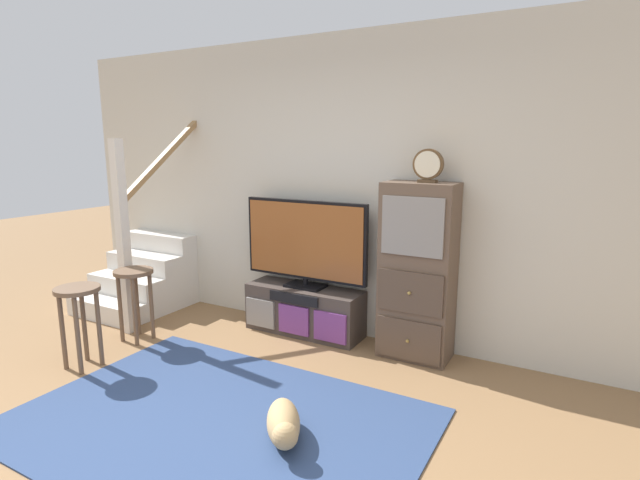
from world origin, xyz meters
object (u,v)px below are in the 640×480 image
media_console (304,310)px  side_cabinet (417,272)px  bar_stool_near (79,307)px  desk_clock (428,166)px  bar_stool_far (134,287)px  dog (284,424)px  television (305,242)px

media_console → side_cabinet: bearing=0.5°
side_cabinet → bar_stool_near: size_ratio=2.20×
desk_clock → bar_stool_far: (-2.36, -0.88, -1.10)m
dog → bar_stool_far: bearing=161.8°
desk_clock → bar_stool_near: (-2.29, -1.48, -1.09)m
media_console → dog: bearing=-63.1°
desk_clock → dog: bearing=-102.5°
television → bar_stool_far: television is taller
side_cabinet → dog: (-0.29, -1.56, -0.61)m
television → bar_stool_near: bearing=-127.8°
media_console → bar_stool_far: (-1.23, -0.89, 0.27)m
television → bar_stool_near: 1.94m
media_console → bar_stool_far: 1.54m
bar_stool_far → dog: 2.16m
bar_stool_near → dog: 1.99m
media_console → bar_stool_near: (-1.17, -1.48, 0.28)m
media_console → desk_clock: 1.77m
media_console → bar_stool_far: bar_stool_far is taller
side_cabinet → bar_stool_far: bearing=-158.8°
television → bar_stool_far: bearing=-143.6°
television → side_cabinet: (1.07, -0.01, -0.14)m
television → dog: 1.91m
media_console → bar_stool_near: bar_stool_near is taller
bar_stool_far → dog: size_ratio=1.37×
desk_clock → media_console: bearing=179.8°
side_cabinet → television: bearing=179.3°
media_console → television: bearing=90.0°
side_cabinet → bar_stool_near: side_cabinet is taller
side_cabinet → bar_stool_near: 2.70m
television → side_cabinet: size_ratio=0.85×
media_console → bar_stool_far: size_ratio=1.70×
desk_clock → dog: 2.16m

